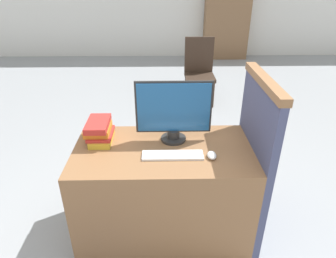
{
  "coord_description": "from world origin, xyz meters",
  "views": [
    {
      "loc": [
        0.0,
        -1.42,
        1.86
      ],
      "look_at": [
        0.04,
        0.31,
        0.93
      ],
      "focal_mm": 32.0,
      "sensor_mm": 36.0,
      "label": 1
    }
  ],
  "objects_px": {
    "keyboard": "(172,155)",
    "book_stack": "(99,131)",
    "far_chair": "(199,68)",
    "mouse": "(211,155)",
    "monitor": "(173,112)"
  },
  "relations": [
    {
      "from": "far_chair",
      "to": "keyboard",
      "type": "bearing_deg",
      "value": -46.56
    },
    {
      "from": "far_chair",
      "to": "mouse",
      "type": "bearing_deg",
      "value": -41.34
    },
    {
      "from": "mouse",
      "to": "far_chair",
      "type": "xyz_separation_m",
      "value": [
        0.25,
        2.81,
        -0.25
      ]
    },
    {
      "from": "monitor",
      "to": "far_chair",
      "type": "height_order",
      "value": "monitor"
    },
    {
      "from": "book_stack",
      "to": "monitor",
      "type": "bearing_deg",
      "value": -0.15
    },
    {
      "from": "keyboard",
      "to": "far_chair",
      "type": "distance_m",
      "value": 2.85
    },
    {
      "from": "book_stack",
      "to": "keyboard",
      "type": "bearing_deg",
      "value": -23.34
    },
    {
      "from": "keyboard",
      "to": "book_stack",
      "type": "xyz_separation_m",
      "value": [
        -0.52,
        0.22,
        0.07
      ]
    },
    {
      "from": "keyboard",
      "to": "far_chair",
      "type": "relative_size",
      "value": 0.42
    },
    {
      "from": "keyboard",
      "to": "far_chair",
      "type": "xyz_separation_m",
      "value": [
        0.5,
        2.79,
        -0.24
      ]
    },
    {
      "from": "book_stack",
      "to": "far_chair",
      "type": "xyz_separation_m",
      "value": [
        1.02,
        2.57,
        -0.31
      ]
    },
    {
      "from": "keyboard",
      "to": "book_stack",
      "type": "relative_size",
      "value": 1.5
    },
    {
      "from": "mouse",
      "to": "far_chair",
      "type": "bearing_deg",
      "value": 84.98
    },
    {
      "from": "monitor",
      "to": "book_stack",
      "type": "xyz_separation_m",
      "value": [
        -0.53,
        0.0,
        -0.15
      ]
    },
    {
      "from": "far_chair",
      "to": "book_stack",
      "type": "bearing_deg",
      "value": -58.03
    }
  ]
}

